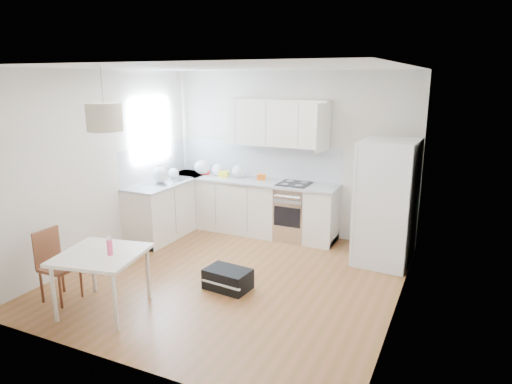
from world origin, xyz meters
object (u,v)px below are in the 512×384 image
Objects in this scene: dining_chair at (60,266)px; gym_bag at (228,279)px; refrigerator at (388,202)px; dining_table at (101,259)px.

dining_chair reaches higher than gym_bag.
dining_chair is at bearing -136.08° from refrigerator.
dining_chair is (-3.28, -2.84, -0.45)m from refrigerator.
refrigerator is at bearing 41.63° from dining_chair.
refrigerator reaches higher than gym_bag.
dining_chair is (-0.63, -0.03, -0.19)m from dining_table.
dining_chair is 1.54× the size of gym_bag.
dining_chair is at bearing 171.82° from dining_table.
dining_chair is at bearing -140.37° from gym_bag.
dining_table is (-2.65, -2.81, -0.27)m from refrigerator.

